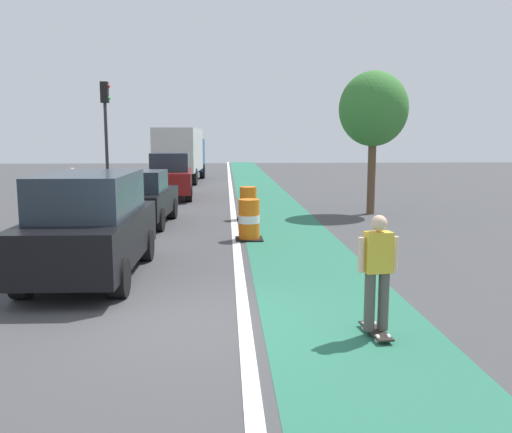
{
  "coord_description": "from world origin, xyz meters",
  "views": [
    {
      "loc": [
        0.64,
        -7.94,
        2.73
      ],
      "look_at": [
        1.26,
        3.25,
        1.1
      ],
      "focal_mm": 38.53,
      "sensor_mm": 36.0,
      "label": 1
    }
  ],
  "objects_px": {
    "parked_suv_nearest": "(91,225)",
    "parked_sedan_second": "(139,198)",
    "traffic_barrel_mid": "(248,204)",
    "pedestrian_waiting": "(73,188)",
    "delivery_truck_down_block": "(181,152)",
    "traffic_light_corner": "(106,119)",
    "pedestrian_crossing": "(62,199)",
    "street_tree_sidewalk": "(373,110)",
    "traffic_barrel_front": "(249,220)",
    "parked_suv_third": "(170,175)",
    "skateboarder_on_lane": "(378,271)"
  },
  "relations": [
    {
      "from": "parked_suv_nearest",
      "to": "parked_sedan_second",
      "type": "relative_size",
      "value": 1.1
    },
    {
      "from": "traffic_barrel_mid",
      "to": "pedestrian_waiting",
      "type": "xyz_separation_m",
      "value": [
        -6.36,
        2.38,
        0.33
      ]
    },
    {
      "from": "traffic_barrel_mid",
      "to": "delivery_truck_down_block",
      "type": "height_order",
      "value": "delivery_truck_down_block"
    },
    {
      "from": "delivery_truck_down_block",
      "to": "traffic_light_corner",
      "type": "relative_size",
      "value": 1.51
    },
    {
      "from": "parked_suv_nearest",
      "to": "pedestrian_crossing",
      "type": "relative_size",
      "value": 2.88
    },
    {
      "from": "parked_sedan_second",
      "to": "traffic_barrel_mid",
      "type": "relative_size",
      "value": 3.85
    },
    {
      "from": "pedestrian_crossing",
      "to": "parked_suv_nearest",
      "type": "bearing_deg",
      "value": -69.08
    },
    {
      "from": "parked_suv_nearest",
      "to": "pedestrian_waiting",
      "type": "relative_size",
      "value": 2.88
    },
    {
      "from": "traffic_barrel_mid",
      "to": "pedestrian_waiting",
      "type": "distance_m",
      "value": 6.8
    },
    {
      "from": "pedestrian_crossing",
      "to": "street_tree_sidewalk",
      "type": "xyz_separation_m",
      "value": [
        10.13,
        2.39,
        2.8
      ]
    },
    {
      "from": "traffic_barrel_front",
      "to": "traffic_light_corner",
      "type": "xyz_separation_m",
      "value": [
        -5.85,
        10.28,
        2.97
      ]
    },
    {
      "from": "traffic_barrel_mid",
      "to": "delivery_truck_down_block",
      "type": "distance_m",
      "value": 15.97
    },
    {
      "from": "parked_suv_third",
      "to": "delivery_truck_down_block",
      "type": "height_order",
      "value": "delivery_truck_down_block"
    },
    {
      "from": "delivery_truck_down_block",
      "to": "parked_sedan_second",
      "type": "bearing_deg",
      "value": -90.01
    },
    {
      "from": "parked_suv_third",
      "to": "street_tree_sidewalk",
      "type": "bearing_deg",
      "value": -35.66
    },
    {
      "from": "skateboarder_on_lane",
      "to": "pedestrian_waiting",
      "type": "bearing_deg",
      "value": 120.04
    },
    {
      "from": "parked_suv_nearest",
      "to": "traffic_barrel_front",
      "type": "relative_size",
      "value": 4.25
    },
    {
      "from": "traffic_barrel_front",
      "to": "traffic_barrel_mid",
      "type": "xyz_separation_m",
      "value": [
        0.13,
        3.67,
        0.0
      ]
    },
    {
      "from": "traffic_barrel_front",
      "to": "pedestrian_crossing",
      "type": "xyz_separation_m",
      "value": [
        -5.58,
        2.37,
        0.33
      ]
    },
    {
      "from": "traffic_barrel_mid",
      "to": "traffic_light_corner",
      "type": "xyz_separation_m",
      "value": [
        -5.97,
        6.62,
        2.97
      ]
    },
    {
      "from": "parked_suv_nearest",
      "to": "traffic_light_corner",
      "type": "bearing_deg",
      "value": 100.51
    },
    {
      "from": "delivery_truck_down_block",
      "to": "skateboarder_on_lane",
      "type": "bearing_deg",
      "value": -79.79
    },
    {
      "from": "parked_suv_nearest",
      "to": "pedestrian_waiting",
      "type": "bearing_deg",
      "value": 106.99
    },
    {
      "from": "traffic_light_corner",
      "to": "street_tree_sidewalk",
      "type": "height_order",
      "value": "traffic_light_corner"
    },
    {
      "from": "skateboarder_on_lane",
      "to": "parked_suv_nearest",
      "type": "relative_size",
      "value": 0.36
    },
    {
      "from": "traffic_light_corner",
      "to": "parked_sedan_second",
      "type": "bearing_deg",
      "value": -71.5
    },
    {
      "from": "traffic_light_corner",
      "to": "street_tree_sidewalk",
      "type": "xyz_separation_m",
      "value": [
        10.4,
        -5.52,
        0.17
      ]
    },
    {
      "from": "traffic_barrel_front",
      "to": "delivery_truck_down_block",
      "type": "distance_m",
      "value": 19.54
    },
    {
      "from": "traffic_barrel_mid",
      "to": "delivery_truck_down_block",
      "type": "xyz_separation_m",
      "value": [
        -3.44,
        15.54,
        1.31
      ]
    },
    {
      "from": "pedestrian_crossing",
      "to": "pedestrian_waiting",
      "type": "distance_m",
      "value": 3.73
    },
    {
      "from": "traffic_barrel_front",
      "to": "traffic_barrel_mid",
      "type": "height_order",
      "value": "same"
    },
    {
      "from": "traffic_barrel_front",
      "to": "pedestrian_waiting",
      "type": "xyz_separation_m",
      "value": [
        -6.24,
        6.04,
        0.33
      ]
    },
    {
      "from": "parked_suv_nearest",
      "to": "traffic_light_corner",
      "type": "height_order",
      "value": "traffic_light_corner"
    },
    {
      "from": "delivery_truck_down_block",
      "to": "street_tree_sidewalk",
      "type": "height_order",
      "value": "street_tree_sidewalk"
    },
    {
      "from": "parked_suv_third",
      "to": "traffic_barrel_front",
      "type": "distance_m",
      "value": 10.7
    },
    {
      "from": "traffic_light_corner",
      "to": "pedestrian_crossing",
      "type": "height_order",
      "value": "traffic_light_corner"
    },
    {
      "from": "parked_suv_nearest",
      "to": "skateboarder_on_lane",
      "type": "bearing_deg",
      "value": -36.63
    },
    {
      "from": "traffic_barrel_front",
      "to": "delivery_truck_down_block",
      "type": "relative_size",
      "value": 0.14
    },
    {
      "from": "skateboarder_on_lane",
      "to": "street_tree_sidewalk",
      "type": "bearing_deg",
      "value": 75.49
    },
    {
      "from": "parked_suv_nearest",
      "to": "delivery_truck_down_block",
      "type": "bearing_deg",
      "value": 90.18
    },
    {
      "from": "parked_suv_third",
      "to": "parked_sedan_second",
      "type": "bearing_deg",
      "value": -91.81
    },
    {
      "from": "delivery_truck_down_block",
      "to": "traffic_barrel_mid",
      "type": "bearing_deg",
      "value": -77.51
    },
    {
      "from": "pedestrian_waiting",
      "to": "parked_suv_nearest",
      "type": "bearing_deg",
      "value": -73.01
    },
    {
      "from": "traffic_barrel_front",
      "to": "delivery_truck_down_block",
      "type": "height_order",
      "value": "delivery_truck_down_block"
    },
    {
      "from": "parked_suv_third",
      "to": "traffic_light_corner",
      "type": "height_order",
      "value": "traffic_light_corner"
    },
    {
      "from": "delivery_truck_down_block",
      "to": "pedestrian_crossing",
      "type": "bearing_deg",
      "value": -97.67
    },
    {
      "from": "parked_suv_third",
      "to": "pedestrian_waiting",
      "type": "relative_size",
      "value": 2.91
    },
    {
      "from": "skateboarder_on_lane",
      "to": "parked_suv_nearest",
      "type": "xyz_separation_m",
      "value": [
        -4.69,
        3.49,
        0.12
      ]
    },
    {
      "from": "parked_suv_nearest",
      "to": "parked_suv_third",
      "type": "height_order",
      "value": "same"
    },
    {
      "from": "skateboarder_on_lane",
      "to": "traffic_barrel_front",
      "type": "xyz_separation_m",
      "value": [
        -1.45,
        7.24,
        -0.38
      ]
    }
  ]
}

